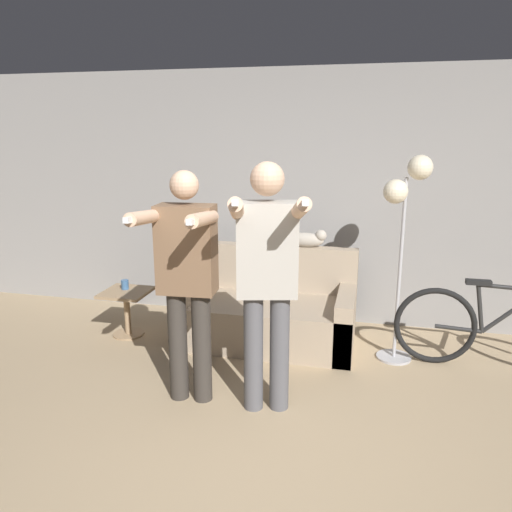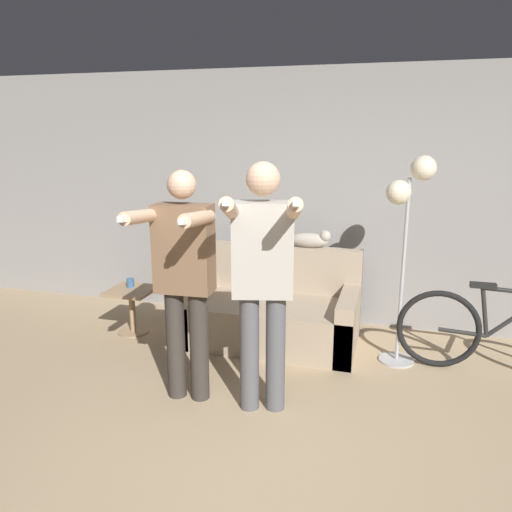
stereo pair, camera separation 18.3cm
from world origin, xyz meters
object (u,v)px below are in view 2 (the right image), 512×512
at_px(floor_lamp, 409,205).
at_px(bicycle, 503,334).
at_px(cat, 310,240).
at_px(side_table, 132,301).
at_px(cup, 130,283).
at_px(person_left, 184,273).
at_px(couch, 271,313).
at_px(person_right, 263,272).

bearing_deg(floor_lamp, bicycle, -0.98).
height_order(cat, side_table, cat).
bearing_deg(cat, floor_lamp, -27.61).
height_order(cat, cup, cat).
height_order(cat, bicycle, cat).
bearing_deg(cup, person_left, -45.09).
distance_m(cat, cup, 1.85).
relative_size(cat, floor_lamp, 0.29).
bearing_deg(couch, side_table, -171.95).
height_order(side_table, bicycle, bicycle).
distance_m(person_left, cat, 1.68).
xyz_separation_m(person_left, person_right, (0.59, 0.00, 0.05)).
bearing_deg(person_right, person_left, 166.53).
relative_size(cat, side_table, 1.13).
bearing_deg(bicycle, person_left, -155.54).
xyz_separation_m(cup, bicycle, (3.43, -0.02, -0.14)).
distance_m(person_left, floor_lamp, 1.92).
distance_m(floor_lamp, cup, 2.76).
height_order(person_left, bicycle, person_left).
bearing_deg(cup, side_table, -57.81).
xyz_separation_m(couch, floor_lamp, (1.19, -0.14, 1.12)).
bearing_deg(floor_lamp, person_left, -144.80).
bearing_deg(person_left, cup, 131.06).
distance_m(side_table, bicycle, 3.40).
xyz_separation_m(floor_lamp, side_table, (-2.58, -0.06, -1.06)).
height_order(person_right, cup, person_right).
relative_size(person_right, cup, 19.22).
bearing_deg(cat, cup, -165.11).
xyz_separation_m(cat, floor_lamp, (0.88, -0.46, 0.44)).
relative_size(person_left, cat, 3.33).
relative_size(person_left, cup, 18.50).
bearing_deg(person_right, cup, 133.33).
bearing_deg(bicycle, couch, 175.60).
height_order(couch, cup, couch).
xyz_separation_m(cat, bicycle, (1.70, -0.48, -0.59)).
xyz_separation_m(floor_lamp, cup, (-2.62, 0.00, -0.89)).
bearing_deg(person_right, couch, 87.68).
xyz_separation_m(person_right, side_table, (-1.63, 1.02, -0.72)).
distance_m(couch, cup, 1.45).
relative_size(person_right, side_table, 3.91).
xyz_separation_m(floor_lamp, bicycle, (0.82, -0.01, -1.03)).
bearing_deg(side_table, bicycle, 0.70).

